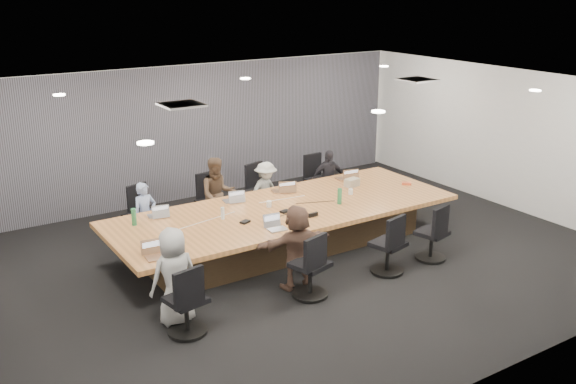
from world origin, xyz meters
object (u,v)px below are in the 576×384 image
laptop_0 (157,215)px  canvas_bag (352,182)px  conference_table (285,226)px  bottle_clear (223,213)px  person_4 (174,276)px  mug_brown (167,241)px  chair_0 (139,220)px  chair_6 (388,249)px  laptop_2 (281,191)px  chair_5 (310,270)px  person_0 (145,215)px  laptop_3 (345,178)px  chair_4 (186,305)px  person_1 (218,195)px  chair_7 (432,237)px  laptop_1 (232,201)px  person_5 (297,247)px  laptop_4 (158,257)px  person_2 (266,192)px  chair_3 (318,184)px  stapler (313,215)px  snack_packet (407,183)px  chair_1 (210,206)px  bottle_green_right (340,196)px  person_3 (328,179)px  chair_2 (257,195)px  laptop_5 (277,229)px

laptop_0 → canvas_bag: bearing=180.0°
conference_table → bottle_clear: size_ratio=30.37×
person_4 → mug_brown: person_4 is taller
chair_0 → chair_6: bearing=111.6°
person_4 → chair_0: bearing=-104.0°
chair_0 → laptop_2: size_ratio=2.31×
chair_5 → person_0: size_ratio=0.72×
mug_brown → laptop_3: bearing=16.5°
chair_4 → person_1: (2.00, 3.05, 0.29)m
chair_7 → laptop_0: (-3.77, 2.50, 0.36)m
laptop_1 → person_5: size_ratio=0.23×
canvas_bag → chair_0: bearing=159.9°
laptop_2 → laptop_4: size_ratio=0.99×
person_0 → person_2: 2.41m
canvas_bag → person_2: bearing=142.0°
chair_3 → person_1: bearing=6.6°
bottle_clear → conference_table: bearing=-4.4°
chair_7 → stapler: 1.99m
person_1 → snack_packet: 3.56m
laptop_3 → laptop_4: 4.76m
person_0 → laptop_0: (0.00, -0.55, 0.17)m
person_0 → chair_1: bearing=4.8°
chair_1 → chair_3: chair_3 is taller
person_2 → bottle_clear: 2.02m
person_2 → laptop_1: bearing=-165.1°
bottle_clear → canvas_bag: 2.86m
chair_3 → laptop_3: size_ratio=2.34×
chair_0 → laptop_3: chair_0 is taller
bottle_green_right → stapler: bottle_green_right is taller
person_3 → stapler: person_3 is taller
laptop_3 → chair_0: bearing=-5.2°
laptop_4 → conference_table: bearing=22.0°
person_0 → mug_brown: person_0 is taller
person_3 → person_5: 3.71m
conference_table → mug_brown: size_ratio=49.14×
chair_3 → canvas_bag: canvas_bag is taller
laptop_0 → stapler: size_ratio=1.62×
person_3 → stapler: 2.63m
chair_0 → person_1: size_ratio=0.55×
laptop_4 → mug_brown: mug_brown is taller
chair_5 → person_3: size_ratio=0.70×
person_2 → mug_brown: person_2 is taller
chair_2 → chair_6: size_ratio=1.00×
chair_3 → bottle_green_right: (-0.99, -2.03, 0.48)m
chair_5 → laptop_4: (-1.95, 0.90, 0.33)m
chair_0 → person_4: (-0.61, -3.05, 0.29)m
person_3 → person_4: (-4.49, -2.70, 0.08)m
laptop_0 → person_1: size_ratio=0.20×
laptop_5 → stapler: 0.82m
laptop_4 → snack_packet: bearing=12.2°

